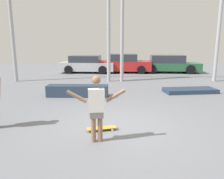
# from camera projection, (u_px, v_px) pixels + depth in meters

# --- Properties ---
(ground_plane) EXTENTS (36.00, 36.00, 0.00)m
(ground_plane) POSITION_uv_depth(u_px,v_px,m) (120.00, 126.00, 5.82)
(ground_plane) COLOR slate
(skateboarder) EXTENTS (1.29, 0.22, 1.49)m
(skateboarder) POSITION_uv_depth(u_px,v_px,m) (97.00, 106.00, 4.75)
(skateboarder) COLOR #8C664C
(skateboarder) RESTS_ON ground_plane
(skateboard) EXTENTS (0.78, 0.38, 0.08)m
(skateboard) POSITION_uv_depth(u_px,v_px,m) (102.00, 128.00, 5.53)
(skateboard) COLOR gold
(skateboard) RESTS_ON ground_plane
(grind_box) EXTENTS (2.54, 0.67, 0.47)m
(grind_box) POSITION_uv_depth(u_px,v_px,m) (78.00, 91.00, 9.09)
(grind_box) COLOR #28384C
(grind_box) RESTS_ON ground_plane
(manual_pad) EXTENTS (2.40, 1.18, 0.18)m
(manual_pad) POSITION_uv_depth(u_px,v_px,m) (191.00, 91.00, 9.82)
(manual_pad) COLOR #28384C
(manual_pad) RESTS_ON ground_plane
(canopy_support_left) EXTENTS (5.61, 0.20, 5.94)m
(canopy_support_left) POSITION_uv_depth(u_px,v_px,m) (60.00, 17.00, 12.06)
(canopy_support_left) COLOR #A5A8AD
(canopy_support_left) RESTS_ON ground_plane
(canopy_support_right) EXTENTS (5.61, 0.20, 5.94)m
(canopy_support_right) POSITION_uv_depth(u_px,v_px,m) (172.00, 17.00, 12.04)
(canopy_support_right) COLOR #A5A8AD
(canopy_support_right) RESTS_ON ground_plane
(parked_car_silver) EXTENTS (4.16, 2.18, 1.29)m
(parked_car_silver) POSITION_uv_depth(u_px,v_px,m) (88.00, 64.00, 16.60)
(parked_car_silver) COLOR #B7BABF
(parked_car_silver) RESTS_ON ground_plane
(parked_car_red) EXTENTS (4.05, 2.19, 1.40)m
(parked_car_red) POSITION_uv_depth(u_px,v_px,m) (125.00, 64.00, 16.68)
(parked_car_red) COLOR red
(parked_car_red) RESTS_ON ground_plane
(parked_car_green) EXTENTS (4.58, 2.11, 1.32)m
(parked_car_green) POSITION_uv_depth(u_px,v_px,m) (169.00, 64.00, 16.55)
(parked_car_green) COLOR #28603D
(parked_car_green) RESTS_ON ground_plane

